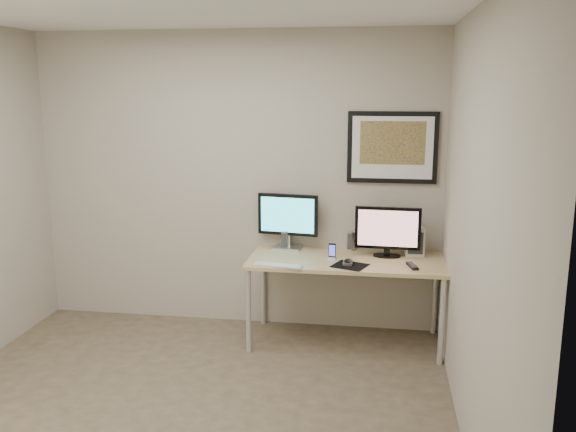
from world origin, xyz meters
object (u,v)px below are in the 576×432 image
Objects in this scene: monitor_large at (288,219)px; speaker_left at (285,240)px; monitor_tv at (388,230)px; fan_unit at (415,242)px; speaker_right at (352,241)px; keyboard at (278,265)px; desk at (346,267)px; framed_art at (392,147)px; phone_dock at (332,251)px.

speaker_left is (-0.03, -0.01, -0.19)m from monitor_large.
monitor_tv is 0.27m from fan_unit.
monitor_large is 0.87m from monitor_tv.
monitor_tv reaches higher than speaker_right.
monitor_tv reaches higher than keyboard.
monitor_tv is 3.38× the size of speaker_left.
monitor_large is 0.99× the size of monitor_tv.
fan_unit is (1.08, 0.49, 0.11)m from keyboard.
monitor_large is (-0.52, 0.25, 0.33)m from desk.
desk is 0.67m from monitor_large.
framed_art is at bearing 7.86° from speaker_left.
speaker_left is 0.54m from keyboard.
monitor_tv is (-0.02, -0.22, -0.67)m from framed_art.
fan_unit is at bearing 23.06° from phone_dock.
monitor_large is 1.10m from fan_unit.
keyboard is at bearing -152.28° from monitor_tv.
speaker_right is 0.54m from fan_unit.
monitor_large is at bearing 173.47° from fan_unit.
keyboard is at bearing -112.38° from speaker_right.
framed_art is 1.22m from speaker_left.
keyboard is at bearing -151.29° from desk.
keyboard is at bearing -159.55° from fan_unit.
phone_dock is at bearing -28.88° from speaker_left.
monitor_tv is at bearing -1.85° from monitor_large.
monitor_tv reaches higher than speaker_left.
phone_dock is 0.56× the size of fan_unit.
fan_unit is at bearing 12.04° from speaker_right.
monitor_tv is at bearing 21.92° from phone_dock.
speaker_right is at bearing 6.63° from speaker_left.
desk is 3.01× the size of monitor_large.
keyboard is at bearing -144.70° from framed_art.
monitor_large reaches higher than fan_unit.
monitor_large is 3.23× the size of speaker_right.
speaker_right is (-0.30, 0.17, -0.14)m from monitor_tv.
phone_dock is at bearing -26.38° from monitor_large.
speaker_right is 1.23× the size of phone_dock.
monitor_large reaches higher than monitor_tv.
framed_art is 4.70× the size of speaker_left.
desk is 12.02× the size of phone_dock.
keyboard is (0.00, -0.54, -0.26)m from monitor_large.
phone_dock is 0.49m from keyboard.
desk is 1.07m from framed_art.
monitor_tv is (0.86, -0.14, -0.04)m from monitor_large.
monitor_large reaches higher than phone_dock.
framed_art is 1.41× the size of monitor_large.
monitor_large reaches higher than speaker_right.
phone_dock is at bearing -165.74° from fan_unit.
monitor_large is at bearing 173.40° from monitor_tv.
monitor_tv is 3.28× the size of speaker_right.
speaker_right is 0.69× the size of fan_unit.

